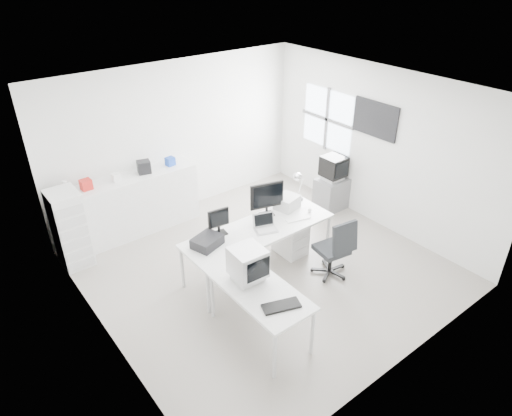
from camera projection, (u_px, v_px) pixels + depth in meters
floor at (264, 267)px, 7.23m from camera, size 5.00×5.00×0.01m
ceiling at (266, 93)px, 5.84m from camera, size 5.00×5.00×0.01m
back_wall at (178, 139)px, 8.25m from camera, size 5.00×0.02×2.80m
left_wall at (94, 252)px, 5.20m from camera, size 0.02×5.00×2.80m
right_wall at (377, 148)px, 7.87m from camera, size 0.02×5.00×2.80m
window at (327, 119)px, 8.58m from camera, size 0.02×1.20×1.10m
wall_picture at (375, 119)px, 7.67m from camera, size 0.04×0.90×0.60m
main_desk at (259, 249)px, 7.02m from camera, size 2.40×0.80×0.75m
side_desk at (260, 312)px, 5.81m from camera, size 0.70×1.40×0.75m
drawer_pedestal at (291, 237)px, 7.46m from camera, size 0.40×0.50×0.60m
inkjet_printer at (207, 241)px, 6.41m from camera, size 0.48×0.42×0.14m
lcd_monitor_small at (219, 222)px, 6.61m from camera, size 0.34×0.23×0.40m
lcd_monitor_large at (267, 199)px, 7.05m from camera, size 0.58×0.35×0.57m
laptop at (266, 224)px, 6.73m from camera, size 0.43×0.44×0.22m
white_keyboard at (298, 219)px, 7.07m from camera, size 0.42×0.22×0.02m
white_mouse at (310, 210)px, 7.25m from camera, size 0.06×0.06×0.06m
laser_printer at (287, 202)px, 7.33m from camera, size 0.43×0.39×0.21m
desk_lamp at (300, 187)px, 7.51m from camera, size 0.16×0.16×0.45m
crt_monitor at (248, 264)px, 5.67m from camera, size 0.45×0.45×0.49m
black_keyboard at (281, 306)px, 5.34m from camera, size 0.49×0.32×0.03m
office_chair at (332, 247)px, 6.87m from camera, size 0.65×0.65×0.99m
tv_cabinet at (331, 194)px, 8.74m from camera, size 0.56×0.46×0.61m
crt_tv at (333, 168)px, 8.48m from camera, size 0.50×0.48×0.45m
sideboard at (138, 203)px, 7.95m from camera, size 2.13×0.53×1.07m
clutter_box_a at (86, 185)px, 7.22m from camera, size 0.18×0.16×0.17m
clutter_box_b at (116, 177)px, 7.49m from camera, size 0.14×0.12×0.13m
clutter_box_c at (144, 167)px, 7.74m from camera, size 0.26×0.24×0.21m
clutter_box_d at (170, 161)px, 8.02m from camera, size 0.16×0.15×0.15m
clutter_bottle at (66, 188)px, 7.07m from camera, size 0.07×0.07×0.22m
filing_cabinet at (70, 229)px, 7.04m from camera, size 0.45×0.53×1.27m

